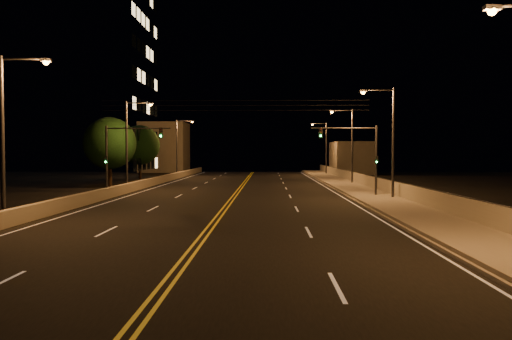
{
  "coord_description": "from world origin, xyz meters",
  "views": [
    {
      "loc": [
        2.69,
        -11.47,
        3.53
      ],
      "look_at": [
        2.0,
        18.0,
        2.5
      ],
      "focal_mm": 35.0,
      "sensor_mm": 36.0,
      "label": 1
    }
  ],
  "objects_px": {
    "streetlight_5": "(130,139)",
    "streetlight_6": "(179,144)",
    "streetlight_2": "(349,141)",
    "traffic_signal_right": "(362,152)",
    "traffic_signal_left": "(120,152)",
    "streetlight_4": "(8,126)",
    "streetlight_3": "(324,144)",
    "tree_0": "(110,143)",
    "tree_2": "(140,145)",
    "streetlight_1": "(389,135)",
    "tree_1": "(107,146)",
    "building_tower": "(58,65)"
  },
  "relations": [
    {
      "from": "traffic_signal_right",
      "to": "building_tower",
      "type": "relative_size",
      "value": 0.17
    },
    {
      "from": "streetlight_5",
      "to": "streetlight_6",
      "type": "height_order",
      "value": "same"
    },
    {
      "from": "streetlight_3",
      "to": "tree_2",
      "type": "relative_size",
      "value": 1.14
    },
    {
      "from": "tree_0",
      "to": "tree_2",
      "type": "relative_size",
      "value": 0.99
    },
    {
      "from": "streetlight_3",
      "to": "streetlight_5",
      "type": "xyz_separation_m",
      "value": [
        -21.39,
        -32.34,
        0.0
      ]
    },
    {
      "from": "streetlight_1",
      "to": "streetlight_3",
      "type": "relative_size",
      "value": 1.0
    },
    {
      "from": "streetlight_2",
      "to": "streetlight_6",
      "type": "relative_size",
      "value": 1.0
    },
    {
      "from": "streetlight_4",
      "to": "tree_1",
      "type": "height_order",
      "value": "streetlight_4"
    },
    {
      "from": "streetlight_2",
      "to": "streetlight_3",
      "type": "relative_size",
      "value": 1.0
    },
    {
      "from": "streetlight_1",
      "to": "building_tower",
      "type": "distance_m",
      "value": 49.98
    },
    {
      "from": "streetlight_1",
      "to": "tree_0",
      "type": "bearing_deg",
      "value": 151.38
    },
    {
      "from": "traffic_signal_left",
      "to": "building_tower",
      "type": "relative_size",
      "value": 0.17
    },
    {
      "from": "streetlight_4",
      "to": "streetlight_6",
      "type": "distance_m",
      "value": 46.46
    },
    {
      "from": "streetlight_3",
      "to": "building_tower",
      "type": "distance_m",
      "value": 40.12
    },
    {
      "from": "traffic_signal_right",
      "to": "tree_0",
      "type": "xyz_separation_m",
      "value": [
        -23.15,
        11.52,
        0.89
      ]
    },
    {
      "from": "streetlight_3",
      "to": "streetlight_5",
      "type": "bearing_deg",
      "value": -123.48
    },
    {
      "from": "streetlight_3",
      "to": "streetlight_1",
      "type": "bearing_deg",
      "value": -90.0
    },
    {
      "from": "traffic_signal_right",
      "to": "tree_2",
      "type": "xyz_separation_m",
      "value": [
        -24.38,
        28.08,
        0.95
      ]
    },
    {
      "from": "streetlight_2",
      "to": "tree_0",
      "type": "xyz_separation_m",
      "value": [
        -24.71,
        -4.05,
        -0.32
      ]
    },
    {
      "from": "streetlight_1",
      "to": "streetlight_6",
      "type": "relative_size",
      "value": 1.0
    },
    {
      "from": "streetlight_4",
      "to": "streetlight_6",
      "type": "bearing_deg",
      "value": 90.0
    },
    {
      "from": "streetlight_3",
      "to": "tree_2",
      "type": "height_order",
      "value": "streetlight_3"
    },
    {
      "from": "streetlight_5",
      "to": "streetlight_4",
      "type": "bearing_deg",
      "value": -90.0
    },
    {
      "from": "streetlight_5",
      "to": "tree_2",
      "type": "distance_m",
      "value": 21.62
    },
    {
      "from": "streetlight_5",
      "to": "tree_1",
      "type": "bearing_deg",
      "value": 116.55
    },
    {
      "from": "streetlight_1",
      "to": "traffic_signal_left",
      "type": "distance_m",
      "value": 20.37
    },
    {
      "from": "streetlight_6",
      "to": "streetlight_3",
      "type": "bearing_deg",
      "value": 18.68
    },
    {
      "from": "traffic_signal_right",
      "to": "traffic_signal_left",
      "type": "height_order",
      "value": "same"
    },
    {
      "from": "building_tower",
      "to": "streetlight_5",
      "type": "bearing_deg",
      "value": -54.56
    },
    {
      "from": "streetlight_4",
      "to": "tree_1",
      "type": "relative_size",
      "value": 1.21
    },
    {
      "from": "streetlight_4",
      "to": "streetlight_3",
      "type": "bearing_deg",
      "value": 68.28
    },
    {
      "from": "streetlight_2",
      "to": "traffic_signal_left",
      "type": "height_order",
      "value": "streetlight_2"
    },
    {
      "from": "streetlight_2",
      "to": "traffic_signal_right",
      "type": "bearing_deg",
      "value": -95.69
    },
    {
      "from": "streetlight_6",
      "to": "streetlight_4",
      "type": "bearing_deg",
      "value": -90.0
    },
    {
      "from": "tree_1",
      "to": "traffic_signal_left",
      "type": "bearing_deg",
      "value": -69.31
    },
    {
      "from": "streetlight_4",
      "to": "streetlight_2",
      "type": "bearing_deg",
      "value": 54.49
    },
    {
      "from": "streetlight_2",
      "to": "traffic_signal_right",
      "type": "relative_size",
      "value": 1.46
    },
    {
      "from": "streetlight_2",
      "to": "streetlight_5",
      "type": "distance_m",
      "value": 23.07
    },
    {
      "from": "streetlight_1",
      "to": "building_tower",
      "type": "xyz_separation_m",
      "value": [
        -37.4,
        31.39,
        10.68
      ]
    },
    {
      "from": "streetlight_5",
      "to": "streetlight_6",
      "type": "xyz_separation_m",
      "value": [
        0.0,
        25.11,
        0.0
      ]
    },
    {
      "from": "streetlight_3",
      "to": "traffic_signal_left",
      "type": "bearing_deg",
      "value": -117.26
    },
    {
      "from": "traffic_signal_left",
      "to": "streetlight_4",
      "type": "bearing_deg",
      "value": -94.57
    },
    {
      "from": "streetlight_3",
      "to": "traffic_signal_right",
      "type": "height_order",
      "value": "streetlight_3"
    },
    {
      "from": "streetlight_2",
      "to": "traffic_signal_left",
      "type": "xyz_separation_m",
      "value": [
        -20.24,
        -15.57,
        -1.21
      ]
    },
    {
      "from": "streetlight_1",
      "to": "building_tower",
      "type": "bearing_deg",
      "value": 139.99
    },
    {
      "from": "traffic_signal_right",
      "to": "traffic_signal_left",
      "type": "relative_size",
      "value": 1.0
    },
    {
      "from": "streetlight_3",
      "to": "tree_0",
      "type": "xyz_separation_m",
      "value": [
        -24.71,
        -27.76,
        -0.32
      ]
    },
    {
      "from": "streetlight_2",
      "to": "streetlight_5",
      "type": "xyz_separation_m",
      "value": [
        -21.39,
        -8.63,
        0.0
      ]
    },
    {
      "from": "streetlight_3",
      "to": "streetlight_6",
      "type": "distance_m",
      "value": 22.58
    },
    {
      "from": "streetlight_1",
      "to": "streetlight_2",
      "type": "relative_size",
      "value": 1.0
    }
  ]
}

